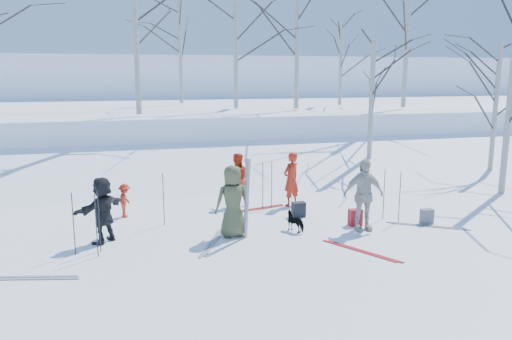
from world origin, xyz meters
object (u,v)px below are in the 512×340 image
object	(u,v)px
skier_red_north	(291,179)
dog	(296,221)
skier_olive_center	(233,201)
skier_red_seated	(125,201)
skier_grey_west	(103,210)
skier_redor_behind	(237,179)
backpack_grey	(427,216)
backpack_dark	(299,209)
backpack_red	(355,217)
skier_cream_east	(363,195)

from	to	relation	value
skier_red_north	dog	size ratio (longest dim) A/B	2.71
skier_olive_center	dog	bearing A→B (deg)	175.83
skier_red_north	skier_red_seated	bearing A→B (deg)	-29.52
skier_grey_west	skier_redor_behind	bearing A→B (deg)	166.39
skier_grey_west	backpack_grey	distance (m)	7.96
skier_olive_center	skier_redor_behind	xyz separation A→B (m)	(0.73, 2.79, -0.09)
skier_red_north	skier_red_seated	world-z (taller)	skier_red_north
skier_olive_center	skier_red_seated	bearing A→B (deg)	-46.79
skier_red_north	dog	world-z (taller)	skier_red_north
skier_red_north	backpack_dark	size ratio (longest dim) A/B	3.93
skier_olive_center	skier_red_seated	distance (m)	3.37
skier_grey_west	dog	size ratio (longest dim) A/B	2.61
skier_olive_center	skier_grey_west	distance (m)	2.94
skier_red_north	backpack_red	size ratio (longest dim) A/B	3.75
backpack_dark	skier_cream_east	bearing A→B (deg)	-52.84
skier_olive_center	skier_grey_west	size ratio (longest dim) A/B	1.12
skier_red_north	skier_grey_west	distance (m)	5.48
skier_grey_west	backpack_red	world-z (taller)	skier_grey_west
skier_red_north	skier_grey_west	bearing A→B (deg)	-8.69
skier_red_north	backpack_dark	xyz separation A→B (m)	(-0.17, -1.13, -0.59)
skier_red_north	skier_cream_east	world-z (taller)	skier_cream_east
backpack_grey	backpack_red	bearing A→B (deg)	169.68
skier_red_seated	skier_grey_west	xyz separation A→B (m)	(-0.49, -1.95, 0.30)
skier_grey_west	backpack_dark	xyz separation A→B (m)	(4.97, 0.79, -0.56)
skier_olive_center	skier_redor_behind	bearing A→B (deg)	-108.21
backpack_dark	dog	bearing A→B (deg)	-112.82
skier_red_north	skier_cream_east	xyz separation A→B (m)	(0.95, -2.61, 0.09)
backpack_grey	skier_redor_behind	bearing A→B (deg)	143.99
skier_grey_west	backpack_red	xyz separation A→B (m)	(6.08, -0.32, -0.55)
skier_red_seated	skier_olive_center	bearing A→B (deg)	-116.86
backpack_red	backpack_dark	size ratio (longest dim) A/B	1.05
dog	skier_red_seated	bearing A→B (deg)	-61.95
skier_grey_west	skier_red_north	bearing A→B (deg)	153.07
skier_cream_east	dog	world-z (taller)	skier_cream_east
skier_olive_center	skier_red_north	xyz separation A→B (m)	(2.22, 2.27, -0.06)
skier_red_north	skier_redor_behind	distance (m)	1.57
dog	backpack_red	world-z (taller)	dog
backpack_dark	backpack_grey	bearing A→B (deg)	-26.01
dog	backpack_dark	world-z (taller)	dog
skier_red_north	backpack_dark	bearing A→B (deg)	52.15
skier_olive_center	backpack_grey	size ratio (longest dim) A/B	4.47
skier_olive_center	skier_red_north	world-z (taller)	skier_olive_center
dog	backpack_grey	distance (m)	3.45
skier_red_north	skier_red_seated	size ratio (longest dim) A/B	1.72
skier_redor_behind	backpack_grey	distance (m)	5.30
backpack_red	backpack_grey	world-z (taller)	backpack_red
skier_red_seated	skier_cream_east	bearing A→B (deg)	-98.75
skier_red_seated	backpack_red	bearing A→B (deg)	-95.58
skier_red_north	skier_grey_west	world-z (taller)	skier_red_north
dog	backpack_grey	xyz separation A→B (m)	(3.44, -0.28, -0.06)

